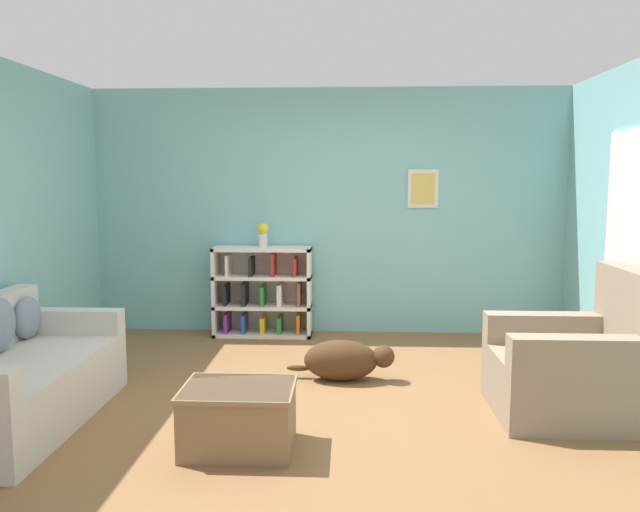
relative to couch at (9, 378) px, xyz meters
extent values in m
plane|color=brown|center=(2.05, 0.49, -0.32)|extent=(14.00, 14.00, 0.00)
cube|color=#7AB7BC|center=(2.05, 2.74, 0.98)|extent=(5.60, 0.10, 2.60)
cube|color=silver|center=(3.05, 2.68, 1.23)|extent=(0.32, 0.02, 0.40)
cube|color=#DBBC56|center=(3.05, 2.66, 1.23)|extent=(0.24, 0.01, 0.32)
cube|color=white|center=(4.54, 1.19, 0.71)|extent=(0.02, 0.84, 2.05)
cube|color=beige|center=(0.06, 0.00, -0.10)|extent=(0.86, 1.71, 0.43)
cube|color=beige|center=(0.06, 0.78, 0.21)|extent=(0.86, 0.16, 0.19)
ellipsoid|color=slate|center=(-0.17, 0.60, 0.28)|extent=(0.14, 0.33, 0.33)
cube|color=silver|center=(0.88, 2.49, 0.15)|extent=(0.04, 0.35, 0.94)
cube|color=silver|center=(1.87, 2.49, 0.15)|extent=(0.04, 0.35, 0.94)
cube|color=silver|center=(1.37, 2.66, 0.15)|extent=(1.03, 0.02, 0.94)
cube|color=silver|center=(1.37, 2.49, -0.30)|extent=(1.03, 0.35, 0.04)
cube|color=silver|center=(1.37, 2.49, 0.00)|extent=(1.03, 0.35, 0.04)
cube|color=silver|center=(1.37, 2.49, 0.31)|extent=(1.03, 0.35, 0.04)
cube|color=silver|center=(1.37, 2.49, 0.61)|extent=(1.03, 0.35, 0.04)
cube|color=#7A2D84|center=(1.00, 2.48, -0.19)|extent=(0.04, 0.26, 0.22)
cube|color=black|center=(0.99, 2.48, 0.12)|extent=(0.03, 0.26, 0.21)
cube|color=silver|center=(1.02, 2.48, 0.44)|extent=(0.03, 0.26, 0.21)
cube|color=#234C9E|center=(1.18, 2.48, -0.19)|extent=(0.04, 0.26, 0.21)
cube|color=black|center=(1.18, 2.48, 0.13)|extent=(0.04, 0.26, 0.23)
cube|color=black|center=(1.26, 2.48, 0.42)|extent=(0.04, 0.26, 0.19)
cube|color=gold|center=(1.38, 2.48, -0.21)|extent=(0.05, 0.26, 0.19)
cube|color=#287A3D|center=(1.38, 2.48, 0.12)|extent=(0.04, 0.26, 0.20)
cube|color=#B22823|center=(1.49, 2.48, 0.45)|extent=(0.03, 0.26, 0.24)
cube|color=#287A3D|center=(1.56, 2.48, -0.20)|extent=(0.04, 0.26, 0.19)
cube|color=silver|center=(1.56, 2.48, 0.13)|extent=(0.05, 0.26, 0.22)
cube|color=#B22823|center=(1.72, 2.48, 0.42)|extent=(0.03, 0.26, 0.19)
cube|color=orange|center=(1.76, 2.48, -0.19)|extent=(0.03, 0.26, 0.22)
cube|color=brown|center=(1.76, 2.48, 0.14)|extent=(0.03, 0.26, 0.24)
cube|color=gray|center=(3.82, 0.35, -0.10)|extent=(1.01, 0.88, 0.43)
cube|color=gray|center=(4.23, 0.35, 0.42)|extent=(0.18, 0.88, 0.61)
cube|color=gray|center=(3.82, 0.00, 0.22)|extent=(1.01, 0.18, 0.22)
cube|color=gray|center=(3.82, 0.70, 0.22)|extent=(1.01, 0.18, 0.22)
cube|color=#846647|center=(1.61, -0.32, -0.12)|extent=(0.66, 0.50, 0.39)
cube|color=#8F6E4D|center=(1.61, -0.32, 0.06)|extent=(0.68, 0.53, 0.03)
ellipsoid|color=#472D19|center=(2.22, 1.03, -0.15)|extent=(0.61, 0.30, 0.34)
sphere|color=#472D19|center=(2.57, 1.03, -0.11)|extent=(0.18, 0.18, 0.18)
ellipsoid|color=#472D19|center=(1.87, 1.07, -0.23)|extent=(0.20, 0.05, 0.05)
cylinder|color=silver|center=(1.38, 2.49, 0.70)|extent=(0.09, 0.09, 0.14)
sphere|color=yellow|center=(1.38, 2.49, 0.82)|extent=(0.12, 0.12, 0.12)
camera|label=1|loc=(2.28, -3.95, 1.33)|focal=35.00mm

